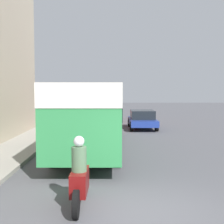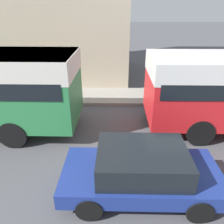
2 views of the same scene
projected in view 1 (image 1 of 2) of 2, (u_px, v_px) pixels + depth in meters
The scene contains 5 objects.
ground_plane at pixel (142, 212), 7.24m from camera, with size 120.00×120.00×0.00m, color #515156.
bus_lead at pixel (91, 108), 14.69m from camera, with size 2.64×11.04×3.04m.
bus_following at pixel (98, 100), 27.43m from camera, with size 2.63×9.20×2.92m.
motorcycle_behind_lead at pixel (79, 178), 7.56m from camera, with size 0.38×2.24×1.73m.
car_crossing at pixel (142, 119), 22.39m from camera, with size 1.93×4.07×1.35m.
Camera 1 is at (-0.70, -7.06, 2.83)m, focal length 50.00 mm.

